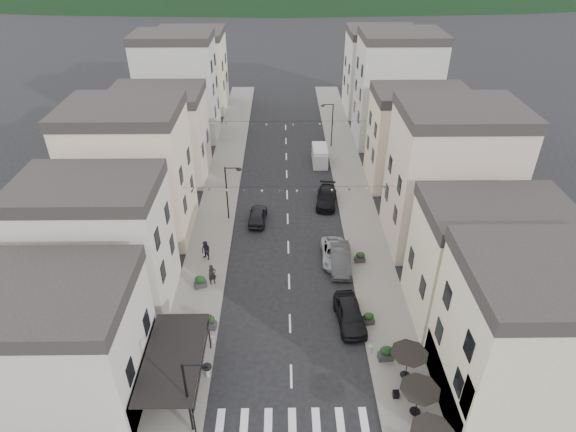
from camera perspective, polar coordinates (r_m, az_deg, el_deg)
name	(u,v)px	position (r m, az deg, el deg)	size (l,w,h in m)	color
sidewalk_left	(221,190)	(55.41, -7.90, 3.03)	(4.00, 76.00, 0.12)	slate
sidewalk_right	(353,190)	(55.54, 7.66, 3.13)	(4.00, 76.00, 0.12)	slate
boutique_building	(42,349)	(34.50, -27.12, -13.86)	(12.00, 8.00, 8.00)	beige
bistro_building	(534,345)	(33.23, 27.14, -13.49)	(10.00, 8.00, 10.00)	beige
boutique_awning	(177,358)	(32.44, -13.01, -16.03)	(3.77, 7.50, 3.28)	black
buildings_row_left	(163,122)	(59.27, -14.61, 10.77)	(10.20, 54.16, 14.00)	beige
buildings_row_right	(412,123)	(58.40, 14.46, 10.68)	(10.20, 54.16, 14.50)	beige
cafe_terrace	(419,392)	(31.98, 15.30, -19.49)	(2.50, 8.10, 2.53)	black
streetlamp_left_near	(191,391)	(29.84, -11.40, -19.70)	(1.70, 0.56, 6.00)	black
streetlamp_left_far	(229,188)	(48.25, -6.98, 3.32)	(1.70, 0.56, 6.00)	black
streetlamp_right_far	(330,121)	(64.60, 5.03, 11.17)	(1.70, 0.56, 6.00)	black
bollards	(291,378)	(34.11, 0.40, -18.66)	(11.66, 10.26, 0.60)	gray
bunting_near	(288,190)	(43.51, 0.02, 3.09)	(19.00, 0.28, 0.62)	black
bunting_far	(286,124)	(57.99, -0.19, 10.85)	(19.00, 0.28, 0.62)	black
parked_car_a	(350,314)	(37.93, 7.35, -11.46)	(1.98, 4.92, 1.68)	black
parked_car_b	(340,259)	(43.19, 6.23, -5.06)	(1.74, 4.98, 1.64)	#353538
parked_car_c	(334,253)	(44.07, 5.43, -4.39)	(2.21, 4.80, 1.33)	#999DA2
parked_car_d	(326,197)	(52.30, 4.57, 2.21)	(2.07, 5.10, 1.48)	black
parked_car_e	(258,215)	(49.15, -3.63, 0.08)	(1.72, 4.28, 1.46)	black
delivery_van	(320,155)	(61.03, 3.79, 7.23)	(1.85, 4.58, 2.19)	#B8B8BA
pedestrian_a	(212,274)	(41.31, -8.97, -6.86)	(0.70, 0.46, 1.92)	black
pedestrian_b	(206,251)	(44.10, -9.71, -4.07)	(0.93, 0.73, 1.92)	#26212C
planter_la	(209,322)	(37.69, -9.36, -12.27)	(1.19, 0.80, 1.23)	#323235
planter_lb	(200,282)	(41.37, -10.36, -7.67)	(1.17, 0.92, 1.15)	#2B2B2D
planter_ra	(386,353)	(35.80, 11.55, -15.64)	(1.13, 0.69, 1.21)	#323235
planter_rb	(368,318)	(38.09, 9.51, -11.88)	(1.02, 0.66, 1.06)	#303033
planter_rc	(360,257)	(43.95, 8.55, -4.83)	(0.96, 0.58, 1.04)	#303033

